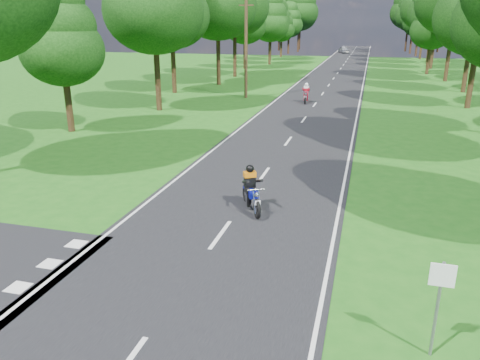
% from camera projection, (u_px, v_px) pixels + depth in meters
% --- Properties ---
extents(ground, '(160.00, 160.00, 0.00)m').
position_uv_depth(ground, '(197.00, 267.00, 12.20)').
color(ground, '#195513').
rests_on(ground, ground).
extents(main_road, '(7.00, 140.00, 0.02)m').
position_uv_depth(main_road, '(338.00, 73.00, 57.86)').
color(main_road, black).
rests_on(main_road, ground).
extents(road_markings, '(7.40, 140.00, 0.01)m').
position_uv_depth(road_markings, '(335.00, 75.00, 56.18)').
color(road_markings, silver).
rests_on(road_markings, main_road).
extents(treeline, '(40.00, 115.35, 14.78)m').
position_uv_depth(treeline, '(358.00, 5.00, 64.04)').
color(treeline, black).
rests_on(treeline, ground).
extents(telegraph_pole, '(1.20, 0.26, 8.00)m').
position_uv_depth(telegraph_pole, '(246.00, 48.00, 37.96)').
color(telegraph_pole, '#382616').
rests_on(telegraph_pole, ground).
extents(road_sign, '(0.45, 0.07, 2.00)m').
position_uv_depth(road_sign, '(439.00, 294.00, 8.55)').
color(road_sign, slate).
rests_on(road_sign, ground).
extents(rider_near_blue, '(1.41, 1.91, 1.54)m').
position_uv_depth(rider_near_blue, '(251.00, 188.00, 15.65)').
color(rider_near_blue, '#0D1494').
rests_on(rider_near_blue, main_road).
extents(rider_far_red, '(0.74, 1.88, 1.53)m').
position_uv_depth(rider_far_red, '(306.00, 93.00, 36.56)').
color(rider_far_red, maroon).
rests_on(rider_far_red, main_road).
extents(distant_car, '(2.69, 4.16, 1.32)m').
position_uv_depth(distant_car, '(344.00, 50.00, 94.26)').
color(distant_car, '#A8ABAF').
rests_on(distant_car, main_road).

